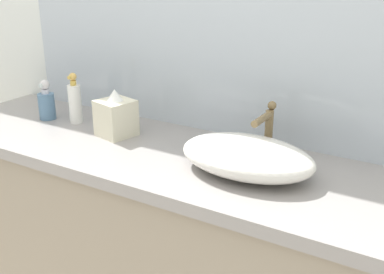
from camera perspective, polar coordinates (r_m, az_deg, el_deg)
name	(u,v)px	position (r m, az deg, el deg)	size (l,w,h in m)	color
bathroom_wall_rear	(224,19)	(1.67, 3.91, 14.07)	(6.00, 0.06, 2.60)	silver
vanity_counter	(153,261)	(1.79, -4.78, -14.74)	(1.74, 0.52, 0.90)	gray
sink_basin	(247,157)	(1.38, 6.63, -2.36)	(0.41, 0.26, 0.10)	silver
faucet	(267,125)	(1.48, 9.05, 1.41)	(0.03, 0.15, 0.18)	brown
soap_dispenser	(47,103)	(1.93, -17.18, 3.91)	(0.06, 0.06, 0.16)	slate
lotion_bottle	(75,102)	(1.85, -13.97, 4.18)	(0.05, 0.05, 0.19)	white
tissue_box	(116,116)	(1.68, -9.19, 2.53)	(0.14, 0.14, 0.17)	beige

